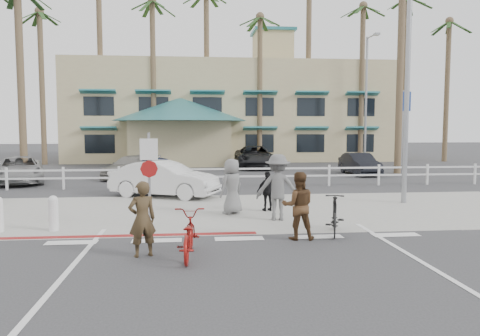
{
  "coord_description": "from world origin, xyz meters",
  "views": [
    {
      "loc": [
        -1.11,
        -10.63,
        2.75
      ],
      "look_at": [
        0.32,
        3.54,
        1.5
      ],
      "focal_mm": 35.0,
      "sensor_mm": 36.0,
      "label": 1
    }
  ],
  "objects": [
    {
      "name": "palm_5",
      "position": [
        4.0,
        25.0,
        6.5
      ],
      "size": [
        4.0,
        4.0,
        13.0
      ],
      "primitive_type": null,
      "color": "#1B3815",
      "rests_on": "ground"
    },
    {
      "name": "palm_3",
      "position": [
        -4.0,
        25.0,
        7.0
      ],
      "size": [
        4.0,
        4.0,
        14.0
      ],
      "primitive_type": null,
      "color": "#1B3815",
      "rests_on": "ground"
    },
    {
      "name": "lot_car_0",
      "position": [
        -9.64,
        13.22,
        0.66
      ],
      "size": [
        3.59,
        5.19,
        1.32
      ],
      "primitive_type": "imported",
      "rotation": [
        0.0,
        0.0,
        0.33
      ],
      "color": "gray",
      "rests_on": "ground"
    },
    {
      "name": "palm_1",
      "position": [
        -12.0,
        25.0,
        6.5
      ],
      "size": [
        4.0,
        4.0,
        13.0
      ],
      "primitive_type": null,
      "color": "#1B3815",
      "rests_on": "ground"
    },
    {
      "name": "bollard_0",
      "position": [
        -4.8,
        2.0,
        0.47
      ],
      "size": [
        0.26,
        0.26,
        0.95
      ],
      "primitive_type": null,
      "color": "silver",
      "rests_on": "ground"
    },
    {
      "name": "pedestrian_b",
      "position": [
        0.1,
        3.96,
        0.88
      ],
      "size": [
        1.02,
        0.98,
        1.76
      ],
      "primitive_type": "imported",
      "rotation": [
        0.0,
        0.0,
        3.85
      ],
      "color": "slate",
      "rests_on": "ground"
    },
    {
      "name": "curb_red",
      "position": [
        -3.0,
        1.2,
        0.01
      ],
      "size": [
        7.0,
        0.25,
        0.02
      ],
      "primitive_type": "cube",
      "color": "maroon",
      "rests_on": "ground"
    },
    {
      "name": "palm_6",
      "position": [
        8.0,
        26.0,
        8.5
      ],
      "size": [
        4.0,
        4.0,
        17.0
      ],
      "primitive_type": null,
      "color": "#1B3815",
      "rests_on": "ground"
    },
    {
      "name": "bike_path",
      "position": [
        0.0,
        -2.0,
        0.0
      ],
      "size": [
        12.0,
        16.0,
        0.01
      ],
      "primitive_type": "cube",
      "color": "#333335",
      "rests_on": "ground"
    },
    {
      "name": "palm_7",
      "position": [
        12.0,
        25.0,
        7.0
      ],
      "size": [
        4.0,
        4.0,
        14.0
      ],
      "primitive_type": null,
      "color": "#1B3815",
      "rests_on": "ground"
    },
    {
      "name": "ground",
      "position": [
        0.0,
        0.0,
        0.0
      ],
      "size": [
        140.0,
        140.0,
        0.0
      ],
      "primitive_type": "plane",
      "color": "#333335"
    },
    {
      "name": "streetlight_1",
      "position": [
        12.0,
        24.0,
        4.75
      ],
      "size": [
        0.6,
        2.0,
        9.5
      ],
      "primitive_type": null,
      "color": "gray",
      "rests_on": "ground"
    },
    {
      "name": "sign_post",
      "position": [
        -2.3,
        2.2,
        1.45
      ],
      "size": [
        0.5,
        0.1,
        2.9
      ],
      "primitive_type": null,
      "color": "gray",
      "rests_on": "ground"
    },
    {
      "name": "lot_car_2",
      "position": [
        -2.85,
        12.92,
        0.65
      ],
      "size": [
        2.9,
        4.11,
        1.3
      ],
      "primitive_type": "imported",
      "rotation": [
        0.0,
        0.0,
        0.4
      ],
      "color": "#1A2044",
      "rests_on": "ground"
    },
    {
      "name": "palm_11",
      "position": [
        11.0,
        16.0,
        7.0
      ],
      "size": [
        4.0,
        4.0,
        14.0
      ],
      "primitive_type": null,
      "color": "#1B3815",
      "rests_on": "ground"
    },
    {
      "name": "lot_car_1",
      "position": [
        -4.42,
        14.81,
        0.6
      ],
      "size": [
        3.23,
        4.49,
        1.21
      ],
      "primitive_type": "imported",
      "rotation": [
        0.0,
        0.0,
        -0.42
      ],
      "color": "gray",
      "rests_on": "ground"
    },
    {
      "name": "bike_red",
      "position": [
        -1.23,
        -0.91,
        0.49
      ],
      "size": [
        0.76,
        1.89,
        0.98
      ],
      "primitive_type": "imported",
      "rotation": [
        0.0,
        0.0,
        3.08
      ],
      "color": "maroon",
      "rests_on": "ground"
    },
    {
      "name": "palm_8",
      "position": [
        16.0,
        26.0,
        7.5
      ],
      "size": [
        4.0,
        4.0,
        15.0
      ],
      "primitive_type": null,
      "color": "#1B3815",
      "rests_on": "ground"
    },
    {
      "name": "sidewalk_plaza",
      "position": [
        0.0,
        4.5,
        0.01
      ],
      "size": [
        22.0,
        7.0,
        0.01
      ],
      "primitive_type": "cube",
      "color": "gray",
      "rests_on": "ground"
    },
    {
      "name": "palm_9",
      "position": [
        19.0,
        25.0,
        6.5
      ],
      "size": [
        4.0,
        4.0,
        13.0
      ],
      "primitive_type": null,
      "color": "#1B3815",
      "rests_on": "ground"
    },
    {
      "name": "palm_2",
      "position": [
        -8.0,
        26.0,
        8.0
      ],
      "size": [
        4.0,
        4.0,
        16.0
      ],
      "primitive_type": null,
      "color": "#1B3815",
      "rests_on": "ground"
    },
    {
      "name": "rider_black",
      "position": [
        1.44,
        0.44,
        0.83
      ],
      "size": [
        0.87,
        0.71,
        1.67
      ],
      "primitive_type": "imported",
      "rotation": [
        0.0,
        0.0,
        3.04
      ],
      "color": "#472E19",
      "rests_on": "ground"
    },
    {
      "name": "building",
      "position": [
        2.0,
        31.0,
        5.65
      ],
      "size": [
        28.0,
        16.0,
        11.3
      ],
      "primitive_type": null,
      "color": "#C5B687",
      "rests_on": "ground"
    },
    {
      "name": "lot_car_3",
      "position": [
        8.48,
        15.47,
        0.62
      ],
      "size": [
        1.4,
        3.81,
        1.25
      ],
      "primitive_type": "imported",
      "rotation": [
        0.0,
        0.0,
        0.02
      ],
      "color": "black",
      "rests_on": "ground"
    },
    {
      "name": "bike_black",
      "position": [
        2.49,
        0.89,
        0.51
      ],
      "size": [
        0.95,
        1.77,
        1.02
      ],
      "primitive_type": "imported",
      "rotation": [
        0.0,
        0.0,
        2.85
      ],
      "color": "black",
      "rests_on": "ground"
    },
    {
      "name": "rider_red",
      "position": [
        -2.19,
        -0.74,
        0.81
      ],
      "size": [
        0.69,
        0.57,
        1.62
      ],
      "primitive_type": "imported",
      "rotation": [
        0.0,
        0.0,
        3.51
      ],
      "color": "#3F301D",
      "rests_on": "ground"
    },
    {
      "name": "lot_car_5",
      "position": [
        3.02,
        20.41,
        0.75
      ],
      "size": [
        2.63,
        5.44,
        1.49
      ],
      "primitive_type": "imported",
      "rotation": [
        0.0,
        0.0,
        -0.03
      ],
      "color": "black",
      "rests_on": "ground"
    },
    {
      "name": "info_sign",
      "position": [
        14.0,
        22.0,
        2.8
      ],
      "size": [
        1.2,
        0.16,
        5.6
      ],
      "primitive_type": null,
      "color": "navy",
      "rests_on": "ground"
    },
    {
      "name": "cross_street",
      "position": [
        0.0,
        8.5,
        0.0
      ],
      "size": [
        40.0,
        5.0,
        0.01
      ],
      "primitive_type": "cube",
      "color": "#333335",
      "rests_on": "ground"
    },
    {
      "name": "streetlight_0",
      "position": [
        6.5,
        5.5,
        4.5
      ],
      "size": [
        0.6,
        2.0,
        9.0
      ],
      "primitive_type": null,
      "color": "gray",
      "rests_on": "ground"
    },
    {
      "name": "palm_10",
      "position": [
        -10.0,
        15.0,
        6.0
      ],
      "size": [
        4.0,
        4.0,
        12.0
      ],
      "primitive_type": null,
      "color": "#1B3815",
      "rests_on": "ground"
    },
    {
      "name": "rail_fence",
      "position": [
        0.5,
        10.5,
        0.5
      ],
      "size": [
        29.4,
        0.16,
        1.0
      ],
      "primitive_type": null,
      "color": "silver",
      "rests_on": "ground"
    },
    {
      "name": "pedestrian_a",
      "position": [
        1.36,
        2.85,
        0.98
      ],
      "size": [
        1.35,
        0.9,
        1.96
      ],
      "primitive_type": "imported",
      "rotation": [
        0.0,
        0.0,
        3.0
      ],
      "color": "#5D5D5D",
      "rests_on": "ground"
    },
    {
      "name": "parking_lot",
      "position": [
        0.0,
        18.0,
        0.0
      ],
      "size": [
        50.0,
        16.0,
        0.01
      ],
      "primitive_type": "cube",
      "color": "#333335",
      "rests_on": "ground"
    },
    {
      "name": "car_white_sedan",
      "position": [
        -2.24,
        7.87,
        0.71
      ],
      "size": [
        4.53,
        3.15,
        1.42
      ],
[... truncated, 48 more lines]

